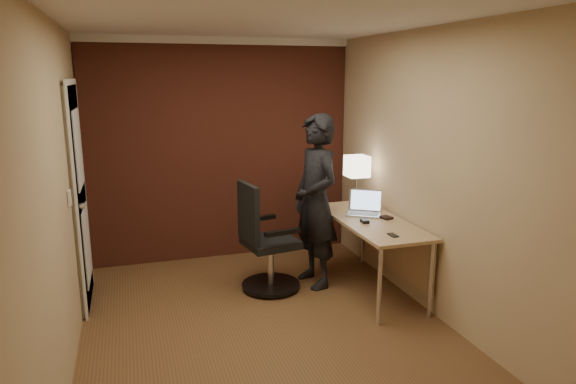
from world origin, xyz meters
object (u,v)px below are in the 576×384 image
Objects in this scene: wallet at (386,218)px; office_chair at (264,245)px; desk at (377,231)px; mouse at (365,221)px; desk_lamp at (357,167)px; laptop at (364,207)px; phone at (393,235)px; person at (316,201)px.

wallet is 0.10× the size of office_chair.
desk is 1.11m from office_chair.
desk_lamp is at bearing 77.35° from mouse.
office_chair is (-1.02, 0.09, -0.32)m from laptop.
desk_lamp is at bearing 87.77° from desk.
desk is 0.25m from mouse.
mouse is (-0.14, -0.31, -0.05)m from laptop.
desk is 3.59× the size of laptop.
wallet is at bearing 67.75° from phone.
laptop is at bearing 69.97° from mouse.
desk is 0.56m from phone.
office_chair is at bearing -98.13° from person.
wallet is at bearing -14.49° from desk.
desk is at bearing -79.91° from laptop.
desk is at bearing -92.23° from desk_lamp.
person reaches higher than mouse.
office_chair reaches higher than wallet.
desk is 2.80× the size of desk_lamp.
mouse is at bearing -24.05° from office_chair.
desk_lamp is 1.30m from office_chair.
person reaches higher than wallet.
office_chair is (-1.09, -0.24, -0.67)m from desk_lamp.
mouse is 0.06× the size of person.
office_chair is at bearing 161.05° from mouse.
wallet is (0.08, -0.02, 0.14)m from desk.
person is at bearing 135.46° from mouse.
desk_lamp is at bearing 79.61° from laptop.
laptop is at bearing 83.31° from phone.
desk_lamp reaches higher than mouse.
mouse is at bearing 97.35° from phone.
wallet is at bearing 51.33° from person.
mouse is at bearing 31.05° from person.
wallet reaches higher than desk.
desk is 0.67m from person.
phone is at bearing -112.07° from wallet.
wallet is (0.06, -0.57, -0.41)m from desk_lamp.
person reaches higher than desk_lamp.
phone is at bearing 16.13° from person.
office_chair is (-1.06, 0.31, -0.13)m from desk.
mouse is (-0.18, -0.08, 0.14)m from desk.
desk is at bearing 49.36° from person.
wallet is 1.22m from office_chair.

